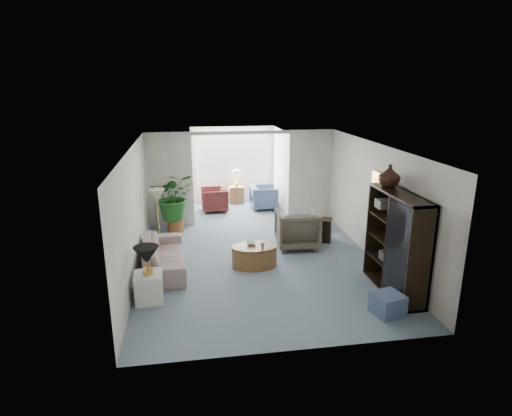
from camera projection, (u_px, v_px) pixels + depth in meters
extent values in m
plane|color=#8095AA|center=(261.00, 266.00, 9.06)|extent=(6.00, 6.00, 0.00)
plane|color=#8095AA|center=(237.00, 211.00, 12.95)|extent=(2.60, 2.60, 0.00)
cube|color=white|center=(170.00, 180.00, 11.26)|extent=(1.20, 0.12, 2.50)
cube|color=white|center=(310.00, 175.00, 11.84)|extent=(1.20, 0.12, 2.50)
cube|color=white|center=(241.00, 133.00, 11.21)|extent=(2.60, 0.12, 0.10)
cube|color=white|center=(233.00, 159.00, 13.58)|extent=(2.20, 0.02, 1.50)
cube|color=white|center=(233.00, 159.00, 13.55)|extent=(2.20, 0.02, 1.50)
cube|color=#B0A28D|center=(379.00, 184.00, 8.87)|extent=(0.04, 0.50, 0.40)
imported|color=#B8AD9B|center=(164.00, 255.00, 8.85)|extent=(0.92, 2.10, 0.60)
cube|color=white|center=(149.00, 287.00, 7.55)|extent=(0.50, 0.50, 0.52)
cone|color=black|center=(146.00, 255.00, 7.38)|extent=(0.44, 0.44, 0.30)
cone|color=beige|center=(157.00, 195.00, 9.78)|extent=(0.36, 0.36, 0.28)
cylinder|color=brown|center=(254.00, 256.00, 9.00)|extent=(1.17, 1.17, 0.45)
imported|color=silver|center=(251.00, 243.00, 9.02)|extent=(0.26, 0.26, 0.05)
imported|color=#BCB6A4|center=(262.00, 245.00, 8.86)|extent=(0.12, 0.12, 0.09)
imported|color=#5F554B|center=(297.00, 228.00, 10.02)|extent=(1.03, 1.05, 0.89)
cube|color=black|center=(322.00, 230.00, 10.46)|extent=(0.57, 0.53, 0.55)
cube|color=black|center=(397.00, 243.00, 7.75)|extent=(0.45, 1.68, 1.86)
imported|color=#331611|center=(389.00, 176.00, 7.90)|extent=(0.40, 0.40, 0.41)
cube|color=slate|center=(388.00, 304.00, 7.14)|extent=(0.54, 0.54, 0.36)
cylinder|color=#A15D2E|center=(176.00, 225.00, 11.14)|extent=(0.40, 0.40, 0.32)
imported|color=#20591E|center=(174.00, 196.00, 10.92)|extent=(1.11, 0.96, 1.23)
imported|color=slate|center=(264.00, 197.00, 13.07)|extent=(0.79, 0.77, 0.71)
imported|color=#501B21|center=(214.00, 199.00, 12.84)|extent=(0.78, 0.76, 0.70)
cube|color=brown|center=(236.00, 195.00, 13.69)|extent=(0.45, 0.35, 0.55)
cube|color=#2C2822|center=(409.00, 218.00, 7.18)|extent=(0.30, 0.26, 0.16)
cube|color=#524F4D|center=(385.00, 204.00, 8.02)|extent=(0.30, 0.26, 0.16)
cube|color=#43413E|center=(402.00, 240.00, 7.45)|extent=(0.30, 0.26, 0.16)
cube|color=black|center=(406.00, 270.00, 7.34)|extent=(0.30, 0.26, 0.16)
cube|color=#363331|center=(389.00, 256.00, 7.95)|extent=(0.30, 0.26, 0.16)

